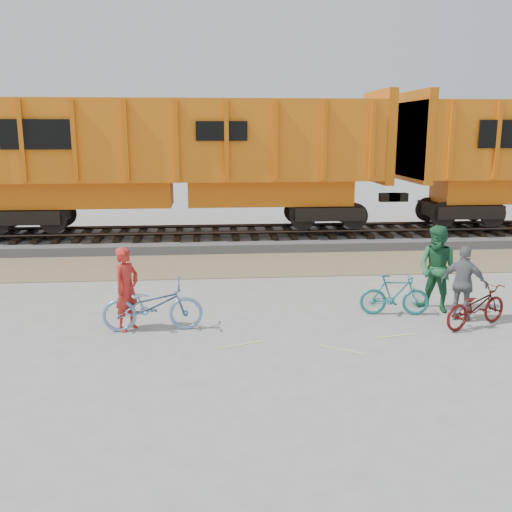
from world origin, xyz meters
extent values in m
plane|color=#9E9E99|center=(0.00, 0.00, 0.00)|extent=(120.00, 120.00, 0.00)
cube|color=#94805C|center=(0.00, 5.50, 0.01)|extent=(120.00, 3.00, 0.02)
cube|color=slate|center=(0.00, 9.00, 0.15)|extent=(120.00, 4.00, 0.30)
cube|color=black|center=(-6.50, 9.00, 0.36)|extent=(0.22, 2.60, 0.12)
cube|color=black|center=(0.00, 9.00, 0.36)|extent=(0.22, 2.60, 0.12)
cube|color=black|center=(6.50, 9.00, 0.36)|extent=(0.22, 2.60, 0.12)
cylinder|color=#382821|center=(0.00, 8.28, 0.48)|extent=(120.00, 0.12, 0.12)
cylinder|color=#382821|center=(0.00, 9.72, 0.48)|extent=(120.00, 0.12, 0.12)
cube|color=black|center=(-2.50, 9.00, 0.94)|extent=(11.20, 2.20, 0.80)
cube|color=orange|center=(-2.50, 9.00, 1.79)|extent=(11.76, 1.65, 0.90)
cube|color=orange|center=(-2.50, 9.00, 3.54)|extent=(14.00, 3.00, 2.60)
cube|color=#C55D0C|center=(4.35, 9.00, 3.64)|extent=(0.30, 3.06, 3.10)
cube|color=black|center=(-6.70, 7.42, 3.74)|extent=(2.20, 0.04, 0.90)
cube|color=#C55D0C|center=(5.65, 9.00, 3.64)|extent=(0.30, 3.06, 3.10)
cube|color=black|center=(8.30, 7.42, 3.74)|extent=(2.20, 0.04, 0.90)
imported|color=#698FB8|center=(-2.68, 0.13, 0.51)|extent=(1.98, 0.75, 1.03)
imported|color=#1C706C|center=(2.36, 0.67, 0.44)|extent=(1.51, 0.60, 0.88)
imported|color=#510E0D|center=(3.74, -0.19, 0.43)|extent=(1.72, 1.21, 0.86)
imported|color=red|center=(-3.18, 0.23, 0.83)|extent=(0.67, 0.72, 1.66)
imported|color=#24653B|center=(3.36, 0.87, 0.94)|extent=(1.15, 1.16, 1.88)
imported|color=slate|center=(3.64, 0.21, 0.79)|extent=(0.96, 0.88, 1.58)
camera|label=1|loc=(-1.57, -10.68, 3.87)|focal=40.00mm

